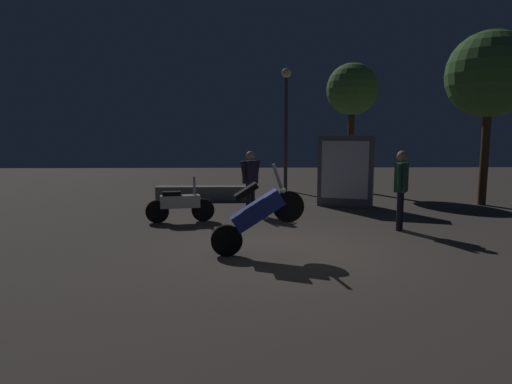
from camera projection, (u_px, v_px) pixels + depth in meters
The scene contains 10 objects.
ground_plane at pixel (287, 250), 8.27m from camera, with size 40.00×40.00×0.00m, color #4C443D.
motorcycle_blue_foreground at pixel (257, 214), 7.86m from camera, with size 1.66×0.40×1.63m.
motorcycle_white_parked_left at pixel (180, 204), 10.84m from camera, with size 1.65×0.46×1.11m.
person_rider_beside at pixel (250, 176), 11.97m from camera, with size 0.58×0.48×1.68m.
person_bystander_far at pixel (401, 183), 9.85m from camera, with size 0.42×0.62×1.78m.
streetlamp_near at pixel (286, 113), 16.53m from camera, with size 0.36×0.36×4.53m.
tree_left_bg at pixel (352, 91), 16.53m from camera, with size 1.91×1.91×4.73m.
tree_center_bg at pixel (490, 75), 13.04m from camera, with size 2.52×2.52×5.13m.
kiosk_billboard at pixel (346, 171), 13.19m from camera, with size 1.68×1.00×2.10m.
planter_wall_low at pixel (204, 193), 14.49m from camera, with size 3.09×0.50×0.45m.
Camera 1 is at (-0.81, -8.03, 2.15)m, focal length 31.28 mm.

